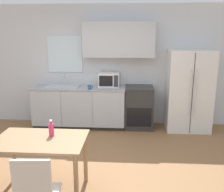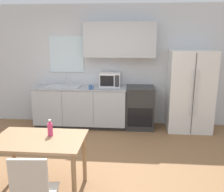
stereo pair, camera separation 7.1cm
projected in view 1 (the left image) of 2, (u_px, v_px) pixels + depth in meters
The scene contains 11 objects.
ground_plane at pixel (86, 169), 3.88m from camera, with size 12.00×12.00×0.00m, color olive.
wall_back at pixel (103, 62), 5.67m from camera, with size 12.00×0.38×2.70m.
kitchen_counter at pixel (80, 107), 5.64m from camera, with size 2.06×0.64×0.91m.
oven_range at pixel (139, 107), 5.56m from camera, with size 0.61×0.61×0.93m.
refrigerator at pixel (189, 91), 5.37m from camera, with size 0.92×0.70×1.73m.
kitchen_sink at pixel (63, 86), 5.56m from camera, with size 0.71×0.42×0.27m.
microwave at pixel (109, 80), 5.55m from camera, with size 0.46×0.35×0.31m.
coffee_mug at pixel (90, 87), 5.28m from camera, with size 0.11×0.08×0.10m.
dining_table at pixel (40, 148), 3.16m from camera, with size 1.15×0.74×0.76m.
dining_chair_near at pixel (36, 192), 2.45m from camera, with size 0.43×0.43×0.93m.
drink_bottle at pixel (51, 129), 3.21m from camera, with size 0.07×0.07×0.22m.
Camera 1 is at (0.64, -3.46, 2.04)m, focal length 40.00 mm.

